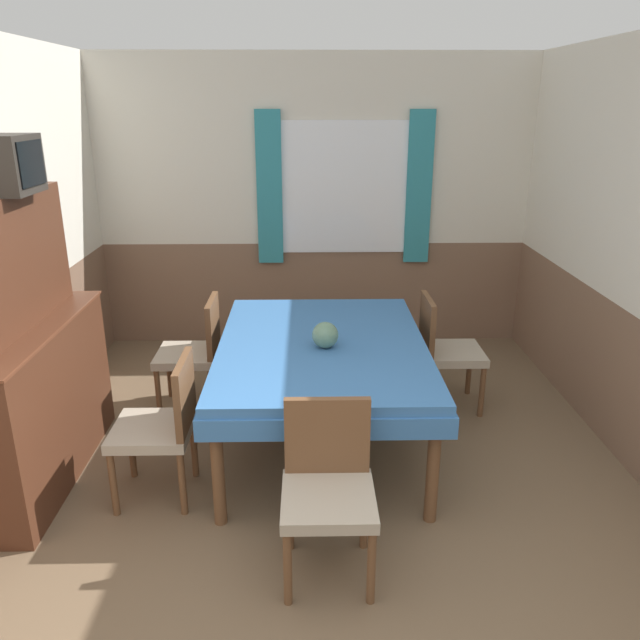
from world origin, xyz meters
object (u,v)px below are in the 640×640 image
object	(u,v)px
chair_right_far	(444,347)
tv	(5,165)
chair_left_far	(196,349)
sideboard	(26,367)
chair_left_near	(163,423)
chair_head_near	(328,484)
vase	(325,335)
dining_table	(322,356)

from	to	relation	value
chair_right_far	tv	world-z (taller)	tv
chair_left_far	tv	distance (m)	1.80
sideboard	tv	world-z (taller)	tv
chair_left_near	tv	world-z (taller)	tv
sideboard	chair_head_near	bearing A→B (deg)	-25.65
chair_head_near	vase	size ratio (longest dim) A/B	5.17
dining_table	tv	distance (m)	2.13
dining_table	chair_left_near	xyz separation A→B (m)	(-0.92, -0.55, -0.17)
chair_head_near	tv	world-z (taller)	tv
chair_head_near	sideboard	world-z (taller)	sideboard
dining_table	sideboard	bearing A→B (deg)	-169.29
dining_table	tv	world-z (taller)	tv
dining_table	chair_head_near	world-z (taller)	chair_head_near
chair_left_near	sideboard	distance (m)	0.90
chair_left_near	vase	xyz separation A→B (m)	(0.93, 0.46, 0.35)
chair_left_far	vase	world-z (taller)	vase
chair_right_far	vase	bearing A→B (deg)	-54.37
chair_right_far	sideboard	xyz separation A→B (m)	(-2.66, -0.89, 0.25)
chair_left_far	sideboard	xyz separation A→B (m)	(-0.83, -0.89, 0.25)
chair_left_far	chair_left_near	size ratio (longest dim) A/B	1.00
chair_head_near	chair_right_far	world-z (taller)	same
chair_right_far	chair_left_far	bearing A→B (deg)	-90.00
dining_table	vase	distance (m)	0.20
chair_head_near	tv	xyz separation A→B (m)	(-1.71, 0.93, 1.40)
chair_left_far	dining_table	bearing A→B (deg)	-121.15
chair_left_near	chair_head_near	size ratio (longest dim) A/B	1.00
chair_left_far	chair_head_near	xyz separation A→B (m)	(0.92, -1.72, 0.00)
vase	chair_right_far	bearing A→B (deg)	35.63
chair_head_near	vase	distance (m)	1.13
chair_head_near	chair_left_near	bearing A→B (deg)	-33.77
dining_table	sideboard	world-z (taller)	sideboard
dining_table	chair_right_far	xyz separation A→B (m)	(0.92, 0.55, -0.17)
dining_table	vase	xyz separation A→B (m)	(0.02, -0.09, 0.18)
dining_table	chair_left_near	size ratio (longest dim) A/B	2.16
dining_table	chair_head_near	size ratio (longest dim) A/B	2.16
chair_right_far	vase	size ratio (longest dim) A/B	5.17
chair_right_far	tv	xyz separation A→B (m)	(-2.63, -0.79, 1.40)
dining_table	chair_left_near	bearing A→B (deg)	-148.85
tv	vase	world-z (taller)	tv
chair_left_near	tv	distance (m)	1.64
chair_left_far	tv	bearing A→B (deg)	134.89
dining_table	chair_right_far	world-z (taller)	chair_right_far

